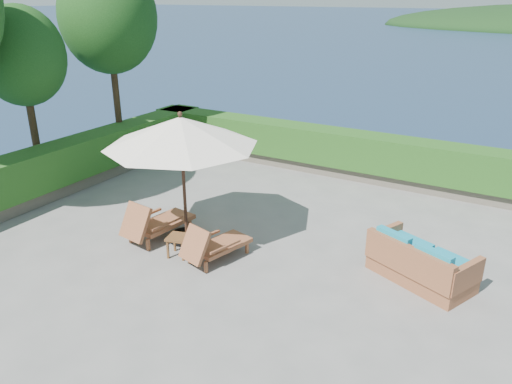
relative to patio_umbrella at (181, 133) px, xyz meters
The scene contains 14 objects.
ground 2.61m from the patio_umbrella, ahead, with size 12.00×12.00×0.00m, color gray.
foundation 4.09m from the patio_umbrella, ahead, with size 12.00×12.00×3.00m, color #595347.
ocean 5.51m from the patio_umbrella, ahead, with size 600.00×600.00×0.00m, color #172F47.
planter_wall_far 6.13m from the patio_umbrella, 80.08° to the left, with size 12.00×0.60×0.36m, color #6E6758.
planter_wall_left 5.13m from the patio_umbrella, behind, with size 0.60×12.00×0.36m, color #6E6758.
hedge_far 5.92m from the patio_umbrella, 80.08° to the left, with size 12.40×0.90×1.00m, color #214F16.
hedge_left 4.88m from the patio_umbrella, behind, with size 0.90×12.40×1.00m, color #214F16.
tree_mid 5.56m from the patio_umbrella, behind, with size 2.20×2.20×4.83m.
tree_far 6.28m from the patio_umbrella, 147.29° to the left, with size 2.80×2.80×6.03m.
patio_umbrella is the anchor object (origin of this frame).
lounge_left 2.13m from the patio_umbrella, 152.40° to the right, with size 0.90×1.73×0.95m.
lounge_right 2.36m from the patio_umbrella, 24.42° to the right, with size 0.96×1.59×0.86m.
side_table 2.18m from the patio_umbrella, 65.42° to the right, with size 0.51×0.51×0.45m.
wicker_loveseat 5.29m from the patio_umbrella, ahead, with size 2.12×1.64×0.93m.
Camera 1 is at (5.26, -7.75, 5.05)m, focal length 35.00 mm.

